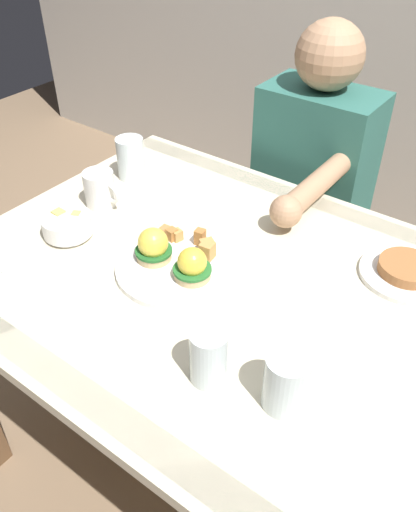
% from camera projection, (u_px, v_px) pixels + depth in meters
% --- Properties ---
extents(ground_plane, '(6.00, 6.00, 0.00)m').
position_uv_depth(ground_plane, '(218.00, 459.00, 1.61)').
color(ground_plane, '#7F664C').
extents(dining_table, '(1.20, 0.90, 0.74)m').
position_uv_depth(dining_table, '(221.00, 311.00, 1.22)').
color(dining_table, beige).
rests_on(dining_table, ground_plane).
extents(eggs_benedict_plate, '(0.27, 0.27, 0.09)m').
position_uv_depth(eggs_benedict_plate, '(175.00, 260.00, 1.16)').
color(eggs_benedict_plate, white).
rests_on(eggs_benedict_plate, dining_table).
extents(fruit_bowl, '(0.12, 0.12, 0.06)m').
position_uv_depth(fruit_bowl, '(67.00, 226.00, 1.26)').
color(fruit_bowl, white).
rests_on(fruit_bowl, dining_table).
extents(coffee_mug, '(0.11, 0.08, 0.09)m').
position_uv_depth(coffee_mug, '(100.00, 188.00, 1.36)').
color(coffee_mug, white).
rests_on(coffee_mug, dining_table).
extents(water_glass_near, '(0.08, 0.08, 0.11)m').
position_uv_depth(water_glass_near, '(286.00, 385.00, 0.87)').
color(water_glass_near, silver).
rests_on(water_glass_near, dining_table).
extents(water_glass_far, '(0.07, 0.07, 0.11)m').
position_uv_depth(water_glass_far, '(209.00, 358.00, 0.91)').
color(water_glass_far, silver).
rests_on(water_glass_far, dining_table).
extents(water_glass_extra, '(0.08, 0.08, 0.12)m').
position_uv_depth(water_glass_extra, '(131.00, 161.00, 1.47)').
color(water_glass_extra, silver).
rests_on(water_glass_extra, dining_table).
extents(side_plate, '(0.20, 0.20, 0.04)m').
position_uv_depth(side_plate, '(406.00, 271.00, 1.15)').
color(side_plate, white).
rests_on(side_plate, dining_table).
extents(diner_person, '(0.34, 0.54, 1.14)m').
position_uv_depth(diner_person, '(308.00, 187.00, 1.63)').
color(diner_person, '#33333D').
rests_on(diner_person, ground_plane).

